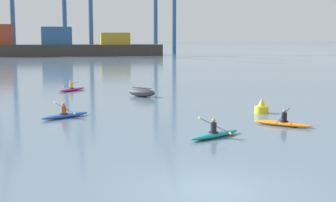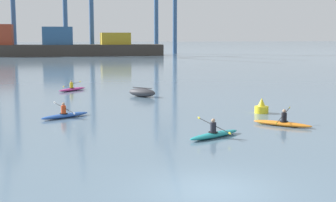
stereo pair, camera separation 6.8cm
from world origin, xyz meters
TOP-DOWN VIEW (x-y plane):
  - ground_plane at (0.00, 0.00)m, footprint 800.00×800.00m
  - container_barge at (-6.20, 110.89)m, footprint 52.40×8.20m
  - capsized_dinghy at (1.74, 24.81)m, footprint 2.57×2.66m
  - channel_buoy at (7.95, 14.59)m, footprint 0.90×0.90m
  - kayak_teal at (2.61, 7.91)m, footprint 3.24×2.23m
  - kayak_orange at (7.26, 10.06)m, footprint 2.81×2.85m
  - kayak_magenta at (-3.81, 30.45)m, footprint 2.78×2.87m
  - kayak_blue at (-4.59, 15.48)m, footprint 3.15×2.41m

SIDE VIEW (x-z plane):
  - ground_plane at x=0.00m, z-range 0.00..0.00m
  - kayak_orange at x=7.26m, z-range -0.32..0.67m
  - kayak_blue at x=-4.59m, z-range -0.30..0.65m
  - kayak_teal at x=2.61m, z-range -0.30..0.65m
  - kayak_magenta at x=-3.81m, z-range -0.31..0.66m
  - capsized_dinghy at x=1.74m, z-range -0.03..0.73m
  - channel_buoy at x=7.95m, z-range -0.14..0.86m
  - container_barge at x=-6.20m, z-range -1.41..6.35m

